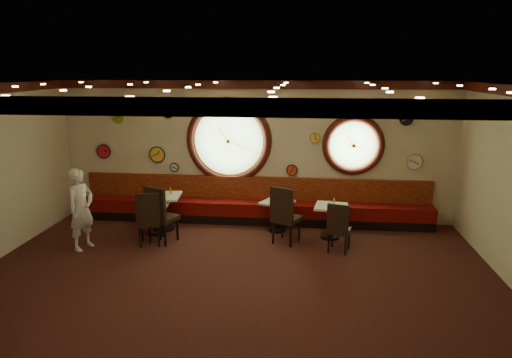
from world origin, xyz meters
name	(u,v)px	position (x,y,z in m)	size (l,w,h in m)	color
floor	(236,273)	(0.00, 0.00, 0.00)	(9.00, 6.00, 0.00)	black
ceiling	(234,86)	(0.00, 0.00, 3.20)	(9.00, 6.00, 0.02)	gold
wall_back	(255,152)	(0.00, 3.00, 1.60)	(9.00, 0.02, 3.20)	beige
wall_front	(190,257)	(0.00, -3.00, 1.60)	(9.00, 0.02, 3.20)	beige
molding_back	(255,85)	(0.00, 2.95, 3.11)	(9.00, 0.10, 0.18)	#39100A
molding_front	(186,107)	(0.00, -2.95, 3.11)	(9.00, 0.10, 0.18)	#39100A
banquette_base	(254,218)	(0.00, 2.72, 0.10)	(8.00, 0.55, 0.20)	black
banquette_seat	(254,208)	(0.00, 2.72, 0.35)	(8.00, 0.55, 0.30)	#590807
banquette_back	(255,188)	(0.00, 2.94, 0.75)	(8.00, 0.10, 0.55)	#5F070E
porthole_left_glass	(229,141)	(-0.60, 3.00, 1.85)	(1.66, 1.66, 0.02)	#84AE68
porthole_left_frame	(229,141)	(-0.60, 2.98, 1.85)	(1.98, 1.98, 0.18)	#39100A
porthole_left_ring	(229,141)	(-0.60, 2.95, 1.85)	(1.61, 1.61, 0.03)	gold
porthole_right_glass	(353,145)	(2.20, 3.00, 1.80)	(1.10, 1.10, 0.02)	#84AE68
porthole_right_frame	(353,145)	(2.20, 2.98, 1.80)	(1.38, 1.38, 0.18)	#39100A
porthole_right_ring	(353,145)	(2.20, 2.95, 1.80)	(1.09, 1.09, 0.03)	gold
wall_clock_0	(118,118)	(-3.20, 2.96, 2.35)	(0.26, 0.26, 0.03)	#7BAC22
wall_clock_1	(415,162)	(3.55, 2.96, 1.45)	(0.34, 0.34, 0.03)	white
wall_clock_2	(168,114)	(-2.00, 2.96, 2.45)	(0.24, 0.24, 0.03)	black
wall_clock_3	(406,119)	(3.30, 2.96, 2.40)	(0.28, 0.28, 0.03)	black
wall_clock_4	(315,138)	(1.35, 2.96, 1.95)	(0.22, 0.22, 0.03)	#EAD24E
wall_clock_5	(104,151)	(-3.60, 2.96, 1.55)	(0.32, 0.32, 0.03)	red
wall_clock_6	(292,170)	(0.85, 2.96, 1.20)	(0.24, 0.24, 0.03)	#D64219
wall_clock_7	(157,154)	(-2.30, 2.96, 1.50)	(0.36, 0.36, 0.03)	gold
wall_clock_8	(289,111)	(0.75, 2.96, 2.55)	(0.30, 0.30, 0.03)	#AED041
wall_clock_9	(174,167)	(-1.90, 2.96, 1.20)	(0.20, 0.20, 0.03)	silver
table_a	(155,214)	(-2.02, 1.77, 0.44)	(0.71, 0.71, 0.70)	black
table_b	(164,208)	(-1.90, 2.02, 0.50)	(0.78, 0.78, 0.79)	black
table_c	(277,212)	(0.57, 2.20, 0.42)	(0.80, 0.80, 0.67)	black
table_d	(331,218)	(1.70, 1.90, 0.44)	(0.73, 0.73, 0.70)	black
chair_a	(149,215)	(-1.90, 1.07, 0.64)	(0.56, 0.56, 0.69)	black
chair_b	(159,211)	(-1.74, 1.22, 0.68)	(0.65, 0.65, 0.74)	black
chair_c	(284,212)	(0.75, 1.45, 0.68)	(0.67, 0.67, 0.74)	black
chair_d	(339,224)	(1.81, 1.13, 0.57)	(0.51, 0.51, 0.61)	black
condiment_a_salt	(153,198)	(-2.08, 1.87, 0.76)	(0.04, 0.04, 0.11)	silver
condiment_b_salt	(160,191)	(-2.00, 2.12, 0.84)	(0.04, 0.04, 0.10)	silver
condiment_c_salt	(276,198)	(0.53, 2.25, 0.72)	(0.04, 0.04, 0.11)	silver
condiment_d_salt	(329,203)	(1.66, 1.94, 0.75)	(0.04, 0.04, 0.10)	silver
condiment_a_pepper	(153,200)	(-2.02, 1.73, 0.76)	(0.04, 0.04, 0.11)	silver
condiment_b_pepper	(161,194)	(-1.91, 1.93, 0.84)	(0.04, 0.04, 0.10)	silver
condiment_c_pepper	(280,200)	(0.62, 2.16, 0.72)	(0.04, 0.04, 0.11)	#BCBCC1
condiment_d_pepper	(334,204)	(1.75, 1.87, 0.76)	(0.04, 0.04, 0.11)	silver
condiment_a_bottle	(160,198)	(-1.92, 1.83, 0.78)	(0.05, 0.05, 0.16)	gold
condiment_b_bottle	(171,190)	(-1.75, 2.12, 0.87)	(0.05, 0.05, 0.16)	gold
condiment_c_bottle	(281,197)	(0.64, 2.29, 0.74)	(0.04, 0.04, 0.14)	gold
condiment_d_bottle	(334,201)	(1.77, 2.00, 0.78)	(0.05, 0.05, 0.16)	gold
waiter	(81,209)	(-3.15, 0.81, 0.81)	(0.59, 0.39, 1.61)	white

